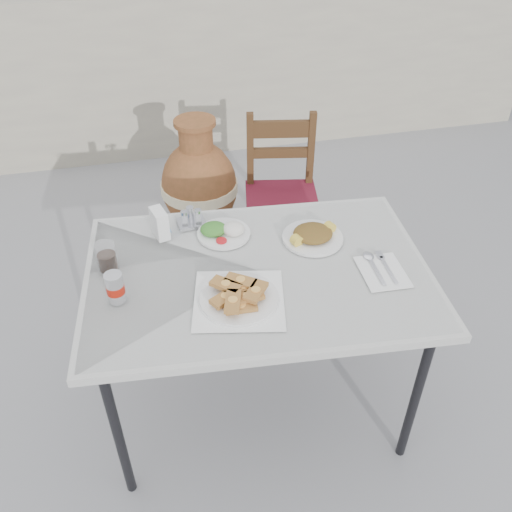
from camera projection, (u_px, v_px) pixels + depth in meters
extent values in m
plane|color=slate|center=(239.00, 385.00, 2.57)|extent=(80.00, 80.00, 0.00)
cylinder|color=black|center=(118.00, 434.00, 1.94)|extent=(0.04, 0.04, 0.73)
cylinder|color=black|center=(415.00, 398.00, 2.07)|extent=(0.04, 0.04, 0.73)
cylinder|color=black|center=(127.00, 301.00, 2.49)|extent=(0.04, 0.04, 0.73)
cylinder|color=black|center=(361.00, 279.00, 2.61)|extent=(0.04, 0.04, 0.73)
cube|color=white|center=(258.00, 273.00, 2.04)|extent=(1.35, 0.98, 0.03)
cube|color=white|center=(258.00, 270.00, 2.02)|extent=(1.31, 0.93, 0.01)
cube|color=white|center=(239.00, 300.00, 1.89)|extent=(0.37, 0.37, 0.00)
cylinder|color=silver|center=(239.00, 298.00, 1.88)|extent=(0.28, 0.28, 0.01)
cylinder|color=silver|center=(239.00, 299.00, 1.89)|extent=(0.29, 0.29, 0.01)
cylinder|color=silver|center=(224.00, 233.00, 2.19)|extent=(0.22, 0.22, 0.01)
ellipsoid|color=silver|center=(234.00, 229.00, 2.18)|extent=(0.09, 0.09, 0.05)
ellipsoid|color=#23611B|center=(213.00, 229.00, 2.18)|extent=(0.11, 0.10, 0.04)
cylinder|color=red|center=(221.00, 241.00, 2.14)|extent=(0.04, 0.04, 0.01)
cylinder|color=silver|center=(313.00, 238.00, 2.17)|extent=(0.24, 0.24, 0.01)
ellipsoid|color=#256B1A|center=(313.00, 233.00, 2.15)|extent=(0.16, 0.15, 0.05)
cylinder|color=gold|center=(297.00, 240.00, 2.11)|extent=(0.05, 0.05, 0.04)
cylinder|color=gold|center=(330.00, 227.00, 2.19)|extent=(0.05, 0.05, 0.04)
cylinder|color=silver|center=(115.00, 288.00, 1.85)|extent=(0.06, 0.06, 0.11)
cylinder|color=red|center=(115.00, 289.00, 1.86)|extent=(0.06, 0.06, 0.03)
cylinder|color=silver|center=(113.00, 275.00, 1.82)|extent=(0.06, 0.06, 0.00)
cylinder|color=white|center=(107.00, 257.00, 1.99)|extent=(0.08, 0.08, 0.11)
cylinder|color=black|center=(108.00, 262.00, 2.01)|extent=(0.07, 0.07, 0.07)
cube|color=white|center=(160.00, 223.00, 2.16)|extent=(0.07, 0.11, 0.12)
cube|color=blue|center=(167.00, 223.00, 2.17)|extent=(0.03, 0.05, 0.07)
cube|color=silver|center=(191.00, 223.00, 2.25)|extent=(0.12, 0.10, 0.01)
cylinder|color=white|center=(185.00, 218.00, 2.21)|extent=(0.03, 0.03, 0.07)
cylinder|color=white|center=(198.00, 217.00, 2.22)|extent=(0.03, 0.03, 0.07)
cylinder|color=silver|center=(190.00, 213.00, 2.25)|extent=(0.03, 0.03, 0.06)
cube|color=white|center=(382.00, 272.00, 2.01)|extent=(0.17, 0.21, 0.00)
cube|color=silver|center=(377.00, 271.00, 2.00)|extent=(0.02, 0.16, 0.00)
ellipsoid|color=silver|center=(368.00, 256.00, 2.07)|extent=(0.04, 0.05, 0.01)
cube|color=silver|center=(389.00, 270.00, 2.01)|extent=(0.02, 0.16, 0.00)
cube|color=silver|center=(380.00, 255.00, 2.08)|extent=(0.03, 0.05, 0.00)
cube|color=#3B2310|center=(253.00, 254.00, 3.02)|extent=(0.04, 0.04, 0.42)
cube|color=#3B2310|center=(313.00, 252.00, 3.03)|extent=(0.04, 0.04, 0.42)
cube|color=#3B2310|center=(251.00, 220.00, 3.29)|extent=(0.04, 0.04, 0.42)
cube|color=#3B2310|center=(306.00, 218.00, 3.30)|extent=(0.04, 0.04, 0.42)
cube|color=maroon|center=(282.00, 201.00, 3.02)|extent=(0.46, 0.46, 0.05)
cube|color=#3B2310|center=(250.00, 153.00, 3.02)|extent=(0.04, 0.04, 0.47)
cube|color=#3B2310|center=(311.00, 152.00, 3.03)|extent=(0.04, 0.04, 0.47)
cube|color=#3B2310|center=(281.00, 129.00, 2.93)|extent=(0.38, 0.10, 0.09)
cube|color=#3B2310|center=(281.00, 153.00, 3.02)|extent=(0.38, 0.10, 0.06)
cylinder|color=brown|center=(203.00, 232.00, 3.48)|extent=(0.35, 0.35, 0.09)
ellipsoid|color=brown|center=(199.00, 186.00, 3.27)|extent=(0.46, 0.46, 0.57)
cylinder|color=beige|center=(199.00, 186.00, 3.27)|extent=(0.46, 0.46, 0.07)
cylinder|color=brown|center=(196.00, 138.00, 3.08)|extent=(0.20, 0.20, 0.17)
cylinder|color=brown|center=(195.00, 122.00, 3.02)|extent=(0.24, 0.24, 0.03)
cube|color=#A9A38D|center=(170.00, 78.00, 4.12)|extent=(6.00, 0.25, 1.20)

